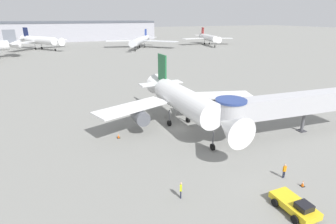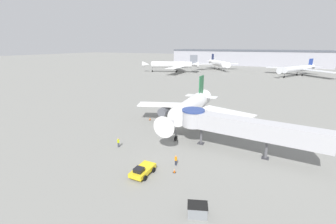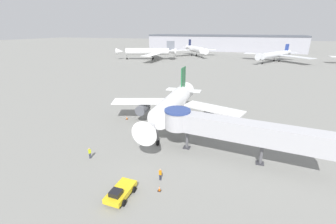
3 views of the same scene
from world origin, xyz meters
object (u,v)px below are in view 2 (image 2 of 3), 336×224
Objects in this scene: ground_crew_marshaller at (176,160)px; ground_crew_wing_walker at (118,142)px; traffic_cone_apron_front at (174,171)px; background_jet_gray_tail at (173,65)px; service_container_gray at (197,210)px; background_jet_navy_tail at (218,63)px; background_jet_blue_tail at (298,69)px; traffic_cone_port_wing at (150,119)px; main_airplane at (190,108)px; pushback_tug_yellow at (142,170)px; traffic_cone_starboard_wing at (238,133)px; jet_bridge at (238,126)px.

ground_crew_wing_walker is (-11.67, 1.35, 0.05)m from ground_crew_marshaller.
traffic_cone_apron_front is 123.37m from background_jet_gray_tail.
service_container_gray is at bearing -49.60° from traffic_cone_apron_front.
background_jet_navy_tail is 0.81× the size of background_jet_blue_tail.
traffic_cone_port_wing is at bearing 128.30° from traffic_cone_apron_front.
main_airplane reaches higher than ground_crew_wing_walker.
pushback_tug_yellow is 23.22m from traffic_cone_starboard_wing.
background_jet_blue_tail reaches higher than ground_crew_marshaller.
main_airplane is 15.58× the size of ground_crew_wing_walker.
background_jet_gray_tail reaches higher than service_container_gray.
traffic_cone_port_wing is 0.42× the size of ground_crew_wing_walker.
main_airplane reaches higher than traffic_cone_starboard_wing.
traffic_cone_apron_front is 12.75m from ground_crew_wing_walker.
traffic_cone_apron_front is at bearing -117.98° from jet_bridge.
background_jet_gray_tail is (-56.65, 118.78, 4.24)m from service_container_gray.
ground_crew_wing_walker reaches higher than service_container_gray.
pushback_tug_yellow is 0.11× the size of background_jet_blue_tail.
background_jet_navy_tail is at bearing 102.78° from service_container_gray.
main_airplane is 0.91× the size of background_jet_navy_tail.
traffic_cone_starboard_wing is at bearing 12.50° from background_jet_gray_tail.
ground_crew_marshaller is (3.90, -16.71, -3.40)m from main_airplane.
background_jet_gray_tail is (-46.52, 93.58, 0.55)m from main_airplane.
background_jet_gray_tail is at bearing -59.26° from ground_crew_marshaller.
ground_crew_marshaller is 126.48m from background_jet_blue_tail.
traffic_cone_starboard_wing is 17.98m from ground_crew_marshaller.
ground_crew_marshaller is (-6.22, 8.49, 0.30)m from service_container_gray.
pushback_tug_yellow is at bearing 156.32° from service_container_gray.
main_airplane is 10.72× the size of service_container_gray.
background_jet_blue_tail reaches higher than traffic_cone_starboard_wing.
background_jet_gray_tail is 75.21m from background_jet_blue_tail.
main_airplane reaches higher than pushback_tug_yellow.
background_jet_gray_tail is at bearing 121.29° from traffic_cone_starboard_wing.
traffic_cone_apron_front is at bearing -107.10° from traffic_cone_starboard_wing.
traffic_cone_apron_front is 2.13m from ground_crew_marshaller.
ground_crew_marshaller is at bearing -110.84° from traffic_cone_starboard_wing.
background_jet_navy_tail reaches higher than traffic_cone_apron_front.
jet_bridge is at bearing -68.27° from background_jet_blue_tail.
jet_bridge is 0.63× the size of background_jet_blue_tail.
traffic_cone_apron_front is (4.54, -18.64, -4.04)m from main_airplane.
traffic_cone_apron_front is at bearing 5.68° from background_jet_gray_tail.
traffic_cone_port_wing is at bearing -79.67° from background_jet_blue_tail.
background_jet_gray_tail reaches higher than main_airplane.
jet_bridge is 0.58× the size of background_jet_gray_tail.
traffic_cone_apron_front is 128.28m from background_jet_blue_tail.
service_container_gray is (-1.22, -17.09, -3.94)m from jet_bridge.
ground_crew_wing_walker is at bearing 165.06° from traffic_cone_apron_front.
ground_crew_marshaller is 0.95× the size of ground_crew_wing_walker.
ground_crew_marshaller is (-0.64, 1.93, 0.64)m from traffic_cone_apron_front.
service_container_gray is 0.08× the size of background_jet_navy_tail.
traffic_cone_port_wing is 1.10× the size of traffic_cone_apron_front.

